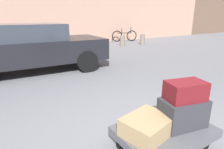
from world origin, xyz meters
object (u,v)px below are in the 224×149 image
parked_car (29,47)px  bicycle_leaning (124,36)px  bollard_kerb_far (142,39)px  bollard_kerb_near (99,43)px  bollard_kerb_mid (122,41)px  luggage_cart (164,133)px  duffel_bag_charcoal_center (183,113)px  suitcase_tan_rear_right (147,126)px  duffel_bag_maroon_topmost_pile (185,91)px

parked_car → bicycle_leaning: size_ratio=2.58×
bollard_kerb_far → bollard_kerb_near: bearing=180.0°
bollard_kerb_near → bollard_kerb_mid: (1.52, 0.00, 0.00)m
luggage_cart → duffel_bag_charcoal_center: size_ratio=2.09×
bollard_kerb_mid → bollard_kerb_far: same height
duffel_bag_charcoal_center → parked_car: parked_car is taller
parked_car → bollard_kerb_near: (3.75, 2.73, -0.46)m
bicycle_leaning → bollard_kerb_far: (0.04, -1.83, -0.07)m
bicycle_leaning → bollard_kerb_mid: 2.32m
suitcase_tan_rear_right → bollard_kerb_mid: size_ratio=0.88×
duffel_bag_maroon_topmost_pile → duffel_bag_charcoal_center: bearing=40.5°
duffel_bag_charcoal_center → duffel_bag_maroon_topmost_pile: duffel_bag_maroon_topmost_pile is taller
duffel_bag_maroon_topmost_pile → bollard_kerb_far: (5.76, 7.44, -0.49)m
duffel_bag_maroon_topmost_pile → bollard_kerb_far: bearing=66.2°
luggage_cart → duffel_bag_charcoal_center: (0.22, -0.06, 0.25)m
duffel_bag_charcoal_center → parked_car: (-0.98, 4.71, 0.25)m
suitcase_tan_rear_right → duffel_bag_maroon_topmost_pile: (0.47, -0.09, 0.35)m
suitcase_tan_rear_right → luggage_cart: bearing=-19.3°
bollard_kerb_near → bollard_kerb_far: 2.99m
parked_car → bollard_kerb_far: 7.28m
luggage_cart → duffel_bag_maroon_topmost_pile: duffel_bag_maroon_topmost_pile is taller
duffel_bag_charcoal_center → bollard_kerb_near: duffel_bag_charcoal_center is taller
duffel_bag_charcoal_center → bicycle_leaning: size_ratio=0.31×
duffel_bag_maroon_topmost_pile → parked_car: size_ratio=0.10×
duffel_bag_charcoal_center → bicycle_leaning: bicycle_leaning is taller
bollard_kerb_near → bicycle_leaning: bearing=31.8°
suitcase_tan_rear_right → bicycle_leaning: size_ratio=0.31×
bollard_kerb_far → luggage_cart: bearing=-129.0°
luggage_cart → bollard_kerb_far: size_ratio=1.84×
duffel_bag_charcoal_center → bollard_kerb_mid: 8.59m
luggage_cart → bollard_kerb_mid: 8.64m
bollard_kerb_mid → duffel_bag_maroon_topmost_pile: bearing=-119.9°
parked_car → bicycle_leaning: bearing=34.2°
bicycle_leaning → bollard_kerb_mid: bicycle_leaning is taller
suitcase_tan_rear_right → parked_car: parked_car is taller
luggage_cart → suitcase_tan_rear_right: size_ratio=2.08×
duffel_bag_maroon_topmost_pile → bollard_kerb_mid: 8.60m
duffel_bag_charcoal_center → suitcase_tan_rear_right: (-0.47, 0.09, -0.07)m
luggage_cart → duffel_bag_charcoal_center: duffel_bag_charcoal_center is taller
bollard_kerb_mid → parked_car: bearing=-152.6°
duffel_bag_maroon_topmost_pile → suitcase_tan_rear_right: bearing=-176.6°
duffel_bag_maroon_topmost_pile → bicycle_leaning: 10.89m
luggage_cart → duffel_bag_charcoal_center: bearing=-15.3°
luggage_cart → duffel_bag_maroon_topmost_pile: bearing=-15.3°
suitcase_tan_rear_right → bollard_kerb_near: bearing=53.4°
bicycle_leaning → parked_car: bearing=-145.8°
bicycle_leaning → luggage_cart: bearing=-122.8°
bicycle_leaning → bollard_kerb_near: 3.47m
suitcase_tan_rear_right → bollard_kerb_mid: 8.76m
bicycle_leaning → bollard_kerb_far: bicycle_leaning is taller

